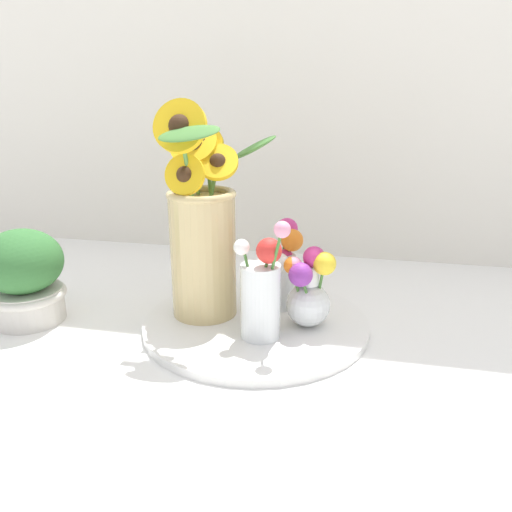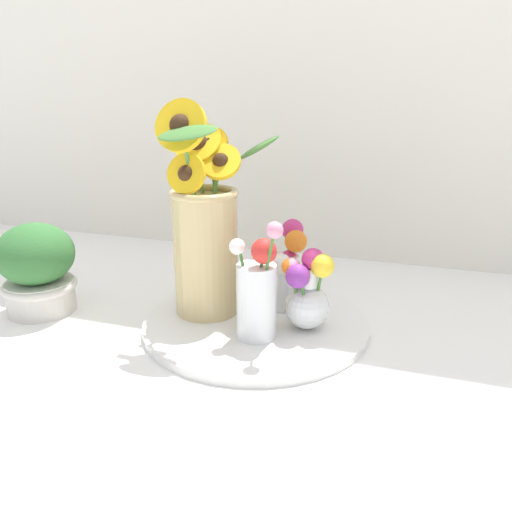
{
  "view_description": "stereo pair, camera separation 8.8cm",
  "coord_description": "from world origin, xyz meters",
  "px_view_note": "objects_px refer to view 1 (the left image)",
  "views": [
    {
      "loc": [
        0.17,
        -0.72,
        0.41
      ],
      "look_at": [
        -0.01,
        0.1,
        0.14
      ],
      "focal_mm": 35.0,
      "sensor_mm": 36.0,
      "label": 1
    },
    {
      "loc": [
        0.25,
        -0.69,
        0.41
      ],
      "look_at": [
        -0.01,
        0.1,
        0.14
      ],
      "focal_mm": 35.0,
      "sensor_mm": 36.0,
      "label": 2
    }
  ],
  "objects_px": {
    "mason_jar_sunflowers": "(203,236)",
    "vase_small_back": "(282,266)",
    "serving_tray": "(256,323)",
    "vase_small_center": "(261,293)",
    "vase_bulb_right": "(308,291)",
    "potted_plant": "(24,276)"
  },
  "relations": [
    {
      "from": "serving_tray",
      "to": "vase_small_back",
      "type": "xyz_separation_m",
      "value": [
        0.03,
        0.07,
        0.09
      ]
    },
    {
      "from": "potted_plant",
      "to": "vase_bulb_right",
      "type": "bearing_deg",
      "value": 6.21
    },
    {
      "from": "mason_jar_sunflowers",
      "to": "vase_bulb_right",
      "type": "xyz_separation_m",
      "value": [
        0.2,
        -0.02,
        -0.08
      ]
    },
    {
      "from": "serving_tray",
      "to": "vase_small_center",
      "type": "height_order",
      "value": "vase_small_center"
    },
    {
      "from": "vase_bulb_right",
      "to": "potted_plant",
      "type": "bearing_deg",
      "value": -173.79
    },
    {
      "from": "serving_tray",
      "to": "vase_small_back",
      "type": "bearing_deg",
      "value": 64.68
    },
    {
      "from": "mason_jar_sunflowers",
      "to": "vase_bulb_right",
      "type": "height_order",
      "value": "mason_jar_sunflowers"
    },
    {
      "from": "mason_jar_sunflowers",
      "to": "vase_small_back",
      "type": "height_order",
      "value": "mason_jar_sunflowers"
    },
    {
      "from": "vase_small_center",
      "to": "vase_bulb_right",
      "type": "distance_m",
      "value": 0.09
    },
    {
      "from": "vase_small_center",
      "to": "serving_tray",
      "type": "bearing_deg",
      "value": 109.84
    },
    {
      "from": "vase_small_center",
      "to": "vase_bulb_right",
      "type": "xyz_separation_m",
      "value": [
        0.07,
        0.06,
        -0.01
      ]
    },
    {
      "from": "serving_tray",
      "to": "mason_jar_sunflowers",
      "type": "height_order",
      "value": "mason_jar_sunflowers"
    },
    {
      "from": "mason_jar_sunflowers",
      "to": "vase_bulb_right",
      "type": "relative_size",
      "value": 2.65
    },
    {
      "from": "vase_small_center",
      "to": "vase_bulb_right",
      "type": "height_order",
      "value": "vase_small_center"
    },
    {
      "from": "vase_bulb_right",
      "to": "vase_small_back",
      "type": "xyz_separation_m",
      "value": [
        -0.06,
        0.08,
        0.01
      ]
    },
    {
      "from": "vase_bulb_right",
      "to": "serving_tray",
      "type": "bearing_deg",
      "value": 175.29
    },
    {
      "from": "mason_jar_sunflowers",
      "to": "vase_small_center",
      "type": "bearing_deg",
      "value": -31.52
    },
    {
      "from": "mason_jar_sunflowers",
      "to": "vase_small_back",
      "type": "xyz_separation_m",
      "value": [
        0.13,
        0.06,
        -0.07
      ]
    },
    {
      "from": "potted_plant",
      "to": "vase_small_back",
      "type": "bearing_deg",
      "value": 16.65
    },
    {
      "from": "serving_tray",
      "to": "potted_plant",
      "type": "xyz_separation_m",
      "value": [
        -0.43,
        -0.06,
        0.08
      ]
    },
    {
      "from": "vase_bulb_right",
      "to": "vase_small_back",
      "type": "bearing_deg",
      "value": 126.79
    },
    {
      "from": "vase_small_back",
      "to": "mason_jar_sunflowers",
      "type": "bearing_deg",
      "value": -155.17
    }
  ]
}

